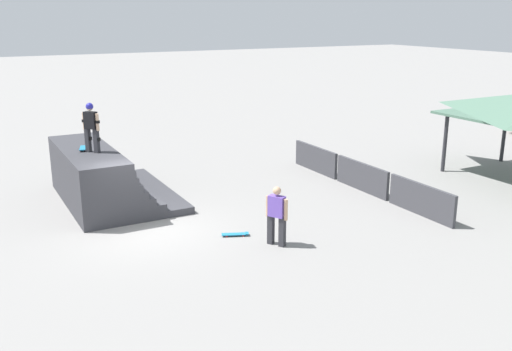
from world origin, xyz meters
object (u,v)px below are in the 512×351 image
at_px(skateboard_on_deck, 83,148).
at_px(skateboard_on_ground, 236,234).
at_px(bystander_walking, 277,213).
at_px(skater_on_deck, 91,124).

bearing_deg(skateboard_on_deck, skateboard_on_ground, 47.84).
height_order(skateboard_on_deck, bystander_walking, skateboard_on_deck).
bearing_deg(skateboard_on_ground, skater_on_deck, 146.35).
bearing_deg(skater_on_deck, bystander_walking, -5.12).
bearing_deg(bystander_walking, skateboard_on_deck, 3.59).
height_order(skater_on_deck, skateboard_on_ground, skater_on_deck).
distance_m(skater_on_deck, skateboard_on_ground, 6.16).
bearing_deg(skateboard_on_deck, skater_on_deck, 39.84).
distance_m(bystander_walking, skateboard_on_ground, 1.64).
xyz_separation_m(bystander_walking, skateboard_on_ground, (-1.16, -0.72, -0.91)).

